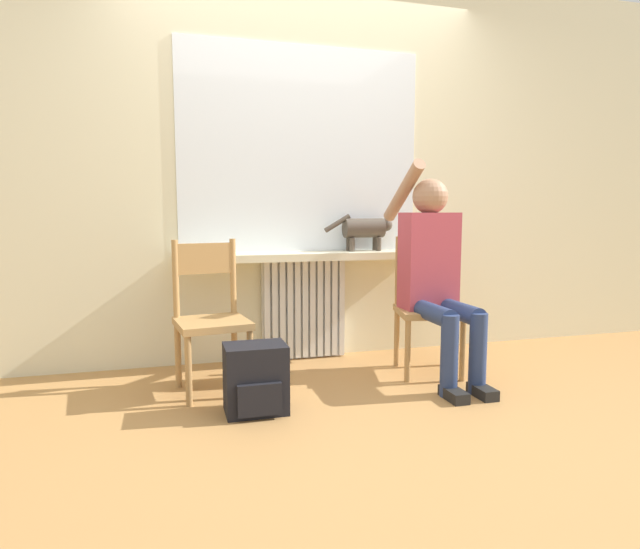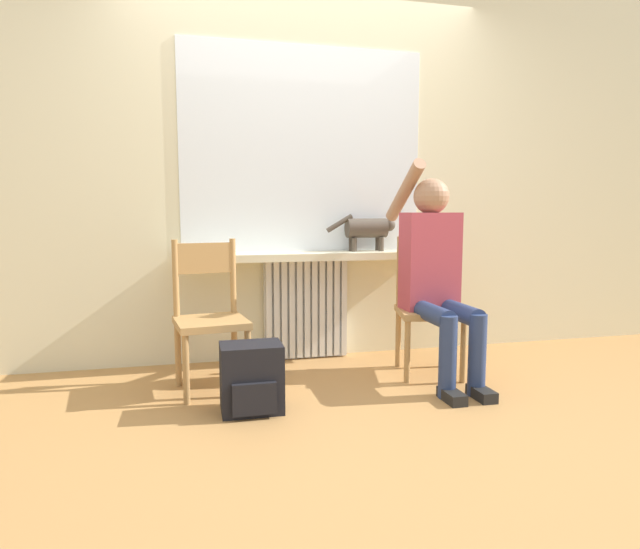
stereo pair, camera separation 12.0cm
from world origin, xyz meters
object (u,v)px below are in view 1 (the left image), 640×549
chair_right (427,305)px  person (435,269)px  chair_left (211,316)px  backpack (256,379)px  cat (366,229)px

chair_right → person: person is taller
chair_left → backpack: bearing=-73.5°
backpack → chair_right: bearing=19.5°
person → cat: size_ratio=2.68×
chair_left → chair_right: bearing=-8.2°
chair_left → cat: 1.31m
person → cat: (-0.24, 0.59, 0.23)m
chair_right → cat: size_ratio=1.73×
chair_left → backpack: chair_left is taller
chair_left → backpack: size_ratio=2.44×
chair_left → person: 1.39m
person → backpack: 1.31m
chair_right → backpack: size_ratio=2.44×
chair_left → person: (1.36, -0.11, 0.24)m
chair_right → person: (-0.01, -0.11, 0.24)m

